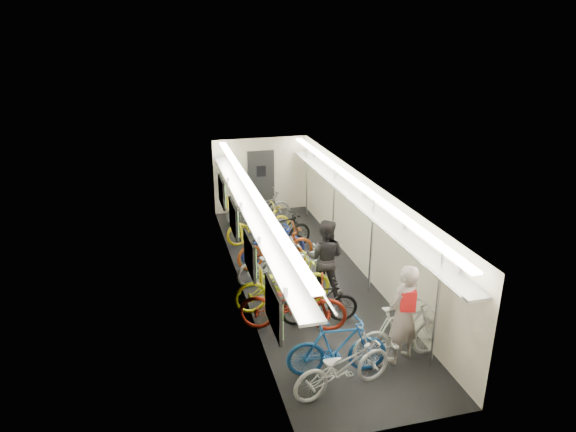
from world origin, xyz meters
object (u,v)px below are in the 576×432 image
passenger_near (403,314)px  bicycle_1 (337,347)px  bicycle_0 (343,366)px  backpack (408,301)px  passenger_mid (325,258)px

passenger_near → bicycle_1: bearing=-17.8°
bicycle_0 → bicycle_1: (0.06, 0.45, 0.05)m
bicycle_0 → backpack: (1.31, 0.41, 0.80)m
bicycle_0 → passenger_near: passenger_near is taller
bicycle_0 → backpack: bearing=-84.8°
bicycle_0 → passenger_mid: bearing=-25.4°
passenger_mid → backpack: 2.86m
bicycle_1 → backpack: 1.46m
bicycle_0 → passenger_mid: passenger_mid is taller
bicycle_0 → passenger_near: 1.48m
bicycle_0 → bicycle_1: 0.46m
passenger_near → passenger_mid: size_ratio=1.06×
passenger_near → passenger_mid: (-0.56, 2.66, -0.06)m
passenger_near → backpack: passenger_near is taller
passenger_near → passenger_mid: bearing=-99.7°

